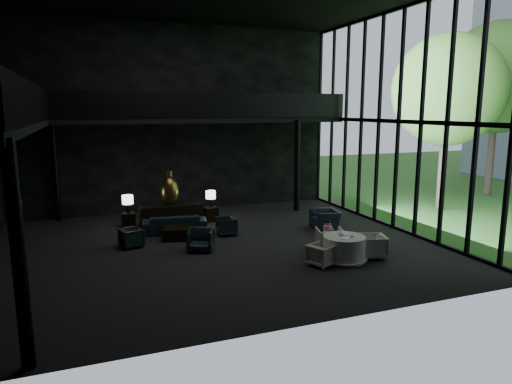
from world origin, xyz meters
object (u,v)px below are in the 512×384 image
object	(u,v)px
side_table_right	(211,214)
lounge_armchair_west	(132,238)
table_lamp_right	(211,195)
dining_chair_north	(330,238)
sofa	(175,219)
lounge_armchair_south	(201,239)
console	(171,215)
coffee_table	(177,233)
window_armchair	(325,216)
side_table_left	(128,220)
dining_chair_east	(373,245)
dining_table	(344,250)
table_lamp_left	(128,200)
dining_chair_west	(321,255)
lounge_armchair_east	(226,226)
bronze_urn	(170,190)
child	(328,229)

from	to	relation	value
side_table_right	lounge_armchair_west	distance (m)	4.20
table_lamp_right	dining_chair_north	size ratio (longest dim) A/B	0.75
sofa	lounge_armchair_south	world-z (taller)	sofa
console	coffee_table	xyz separation A→B (m)	(-0.18, -2.05, -0.17)
console	sofa	xyz separation A→B (m)	(-0.10, -1.24, 0.11)
console	coffee_table	world-z (taller)	console
window_armchair	lounge_armchair_west	bearing A→B (deg)	-82.35
side_table_left	lounge_armchair_south	world-z (taller)	lounge_armchair_south
sofa	dining_chair_east	distance (m)	7.09
side_table_left	dining_chair_east	world-z (taller)	dining_chair_east
dining_table	dining_chair_north	bearing A→B (deg)	86.87
table_lamp_left	dining_table	size ratio (longest dim) A/B	0.50
dining_chair_east	coffee_table	bearing A→B (deg)	-110.93
side_table_left	window_armchair	world-z (taller)	window_armchair
side_table_right	dining_chair_east	distance (m)	7.05
dining_chair_west	sofa	bearing A→B (deg)	8.34
lounge_armchair_west	coffee_table	bearing A→B (deg)	-89.00
window_armchair	lounge_armchair_east	bearing A→B (deg)	-88.20
bronze_urn	coffee_table	world-z (taller)	bronze_urn
lounge_armchair_west	dining_table	size ratio (longest dim) A/B	0.44
table_lamp_right	dining_chair_east	bearing A→B (deg)	-61.48
table_lamp_right	sofa	size ratio (longest dim) A/B	0.26
lounge_armchair_south	window_armchair	size ratio (longest dim) A/B	0.74
window_armchair	dining_chair_east	bearing A→B (deg)	3.30
bronze_urn	table_lamp_right	distance (m)	1.63
bronze_urn	lounge_armchair_east	size ratio (longest dim) A/B	2.11
table_lamp_left	dining_table	distance (m)	8.46
dining_chair_north	dining_chair_east	bearing A→B (deg)	149.61
coffee_table	dining_table	bearing A→B (deg)	-44.49
console	child	size ratio (longest dim) A/B	4.00
side_table_left	dining_table	bearing A→B (deg)	-48.72
table_lamp_right	coffee_table	distance (m)	2.84
lounge_armchair_west	dining_chair_north	size ratio (longest dim) A/B	0.70
table_lamp_left	side_table_right	xyz separation A→B (m)	(3.20, -0.16, -0.76)
dining_chair_east	child	distance (m)	1.44
dining_table	sofa	bearing A→B (deg)	129.85
lounge_armchair_south	dining_chair_east	bearing A→B (deg)	-3.40
side_table_right	lounge_armchair_south	size ratio (longest dim) A/B	0.71
window_armchair	dining_chair_west	size ratio (longest dim) A/B	1.76
dining_table	child	distance (m)	1.02
bronze_urn	dining_chair_north	xyz separation A→B (m)	(4.05, -5.41, -0.89)
side_table_right	dining_chair_west	xyz separation A→B (m)	(1.57, -6.29, 0.03)
side_table_left	coffee_table	size ratio (longest dim) A/B	0.58
window_armchair	dining_table	distance (m)	3.71
lounge_armchair_east	dining_chair_north	xyz separation A→B (m)	(2.48, -3.03, 0.13)
dining_chair_north	side_table_left	bearing A→B (deg)	-28.49
side_table_right	lounge_armchair_east	size ratio (longest dim) A/B	0.91
table_lamp_right	dining_chair_north	distance (m)	5.82
side_table_left	side_table_right	world-z (taller)	side_table_right
bronze_urn	dining_table	xyz separation A→B (m)	(4.00, -6.32, -1.00)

